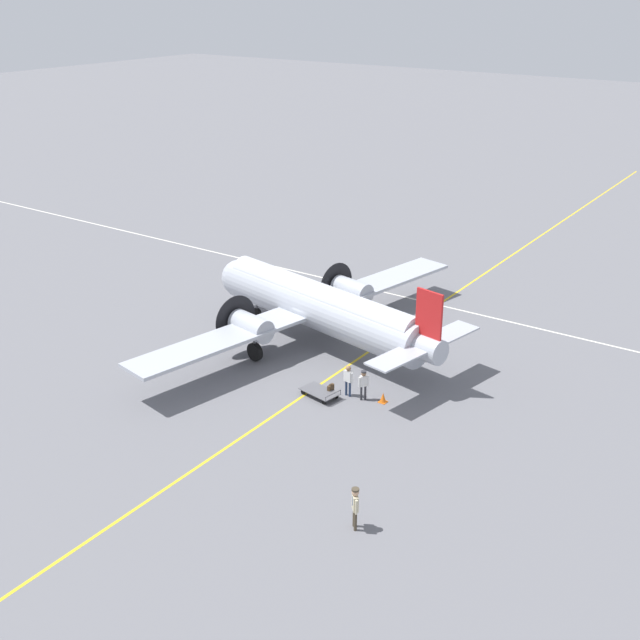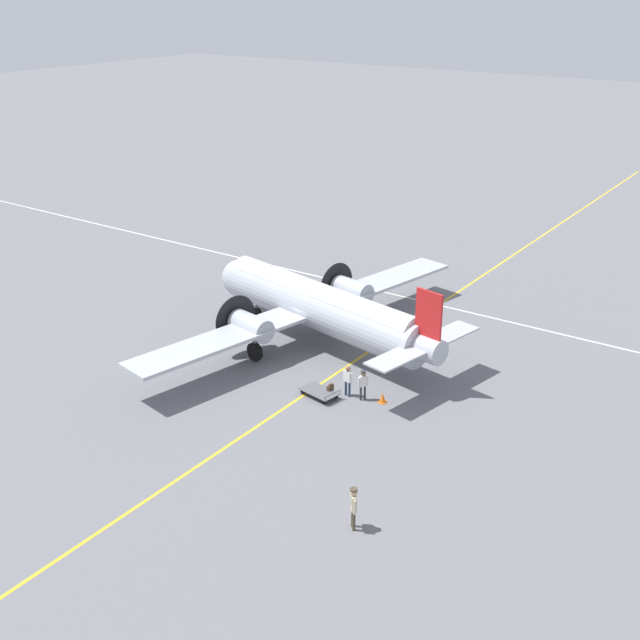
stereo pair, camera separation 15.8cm
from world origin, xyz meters
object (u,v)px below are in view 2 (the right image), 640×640
(airliner_main, at_px, (315,305))
(traffic_cone, at_px, (383,398))
(baggage_cart, at_px, (319,392))
(suitcase_near_door, at_px, (330,390))
(ramp_agent, at_px, (363,382))
(crew_foreground, at_px, (354,504))
(passenger_boarding, at_px, (348,378))

(airliner_main, distance_m, traffic_cone, 8.53)
(baggage_cart, relative_size, traffic_cone, 4.06)
(suitcase_near_door, bearing_deg, ramp_agent, 107.89)
(crew_foreground, height_order, suitcase_near_door, crew_foreground)
(passenger_boarding, distance_m, baggage_cart, 1.69)
(ramp_agent, bearing_deg, crew_foreground, 64.79)
(passenger_boarding, bearing_deg, crew_foreground, 130.43)
(baggage_cart, bearing_deg, crew_foreground, 141.97)
(suitcase_near_door, distance_m, baggage_cart, 0.60)
(passenger_boarding, height_order, suitcase_near_door, passenger_boarding)
(traffic_cone, bearing_deg, airliner_main, -119.62)
(ramp_agent, height_order, baggage_cart, ramp_agent)
(airliner_main, bearing_deg, traffic_cone, 161.54)
(suitcase_near_door, height_order, baggage_cart, suitcase_near_door)
(baggage_cart, bearing_deg, suitcase_near_door, -117.92)
(airliner_main, height_order, baggage_cart, airliner_main)
(airliner_main, xyz_separation_m, suitcase_near_door, (4.96, 4.47, -2.19))
(baggage_cart, distance_m, traffic_cone, 3.35)
(ramp_agent, xyz_separation_m, baggage_cart, (1.02, -2.06, -0.77))
(ramp_agent, xyz_separation_m, suitcase_near_door, (0.55, -1.69, -0.75))
(airliner_main, distance_m, ramp_agent, 7.72)
(crew_foreground, height_order, baggage_cart, crew_foreground)
(passenger_boarding, relative_size, traffic_cone, 3.22)
(crew_foreground, height_order, traffic_cone, crew_foreground)
(ramp_agent, xyz_separation_m, traffic_cone, (-0.35, 1.00, -0.79))
(crew_foreground, distance_m, traffic_cone, 10.66)
(airliner_main, relative_size, suitcase_near_door, 38.68)
(crew_foreground, bearing_deg, baggage_cart, -0.84)
(traffic_cone, bearing_deg, ramp_agent, -70.80)
(crew_foreground, xyz_separation_m, passenger_boarding, (-9.24, -6.27, -0.11))
(passenger_boarding, bearing_deg, baggage_cart, 44.55)
(airliner_main, bearing_deg, baggage_cart, 138.17)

